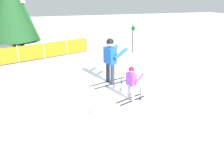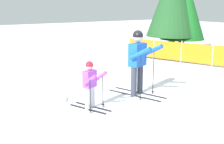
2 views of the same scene
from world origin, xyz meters
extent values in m
plane|color=white|center=(0.00, 0.00, 0.00)|extent=(60.00, 60.00, 0.00)
cube|color=black|center=(-0.22, 0.26, 0.01)|extent=(1.55, 0.55, 0.02)
cube|color=black|center=(-0.13, -0.03, 0.01)|extent=(1.55, 0.55, 0.02)
cylinder|color=#333847|center=(-0.22, 0.26, 0.40)|extent=(0.15, 0.15, 0.77)
cylinder|color=#333847|center=(-0.13, -0.03, 0.40)|extent=(0.15, 0.15, 0.77)
cube|color=blue|center=(-0.17, 0.12, 1.08)|extent=(0.41, 0.54, 0.60)
cylinder|color=blue|center=(-0.01, 0.49, 1.18)|extent=(0.61, 0.30, 0.38)
cylinder|color=blue|center=(0.18, -0.08, 1.18)|extent=(0.61, 0.30, 0.38)
sphere|color=#D8AD8C|center=(-0.17, 0.12, 1.53)|extent=(0.26, 0.26, 0.26)
sphere|color=black|center=(-0.17, 0.12, 1.58)|extent=(0.27, 0.27, 0.27)
cylinder|color=black|center=(0.02, 0.52, 0.60)|extent=(0.02, 0.02, 1.19)
cylinder|color=black|center=(0.02, 0.52, 0.06)|extent=(0.07, 0.07, 0.01)
cylinder|color=black|center=(0.22, -0.09, 0.60)|extent=(0.02, 0.02, 1.19)
cylinder|color=black|center=(0.22, -0.09, 0.06)|extent=(0.07, 0.07, 0.01)
cube|color=black|center=(0.00, -1.34, 0.01)|extent=(0.99, 0.42, 0.02)
cube|color=black|center=(0.07, -1.53, 0.01)|extent=(0.99, 0.42, 0.02)
cylinder|color=silver|center=(0.00, -1.34, 0.27)|extent=(0.10, 0.10, 0.49)
cylinder|color=silver|center=(0.07, -1.53, 0.27)|extent=(0.10, 0.10, 0.49)
cube|color=#B24CD8|center=(0.03, -1.43, 0.71)|extent=(0.28, 0.35, 0.38)
cylinder|color=#B24CD8|center=(0.11, -1.20, 0.74)|extent=(0.37, 0.20, 0.30)
cylinder|color=#B24CD8|center=(0.25, -1.55, 0.74)|extent=(0.37, 0.20, 0.30)
sphere|color=#D8AD8C|center=(0.03, -1.43, 1.00)|extent=(0.16, 0.16, 0.16)
sphere|color=red|center=(0.03, -1.43, 1.03)|extent=(0.17, 0.17, 0.17)
cylinder|color=black|center=(0.13, -1.14, 0.38)|extent=(0.02, 0.02, 0.77)
cylinder|color=black|center=(0.13, -1.14, 0.06)|extent=(0.07, 0.07, 0.01)
cylinder|color=black|center=(0.30, -1.58, 0.38)|extent=(0.02, 0.02, 0.77)
cylinder|color=black|center=(0.30, -1.58, 0.06)|extent=(0.07, 0.07, 0.01)
cylinder|color=gray|center=(-3.68, 3.92, 0.46)|extent=(0.06, 0.06, 0.91)
cylinder|color=gray|center=(-2.47, 4.33, 0.46)|extent=(0.06, 0.06, 0.91)
cylinder|color=gray|center=(-1.25, 4.74, 0.46)|extent=(0.06, 0.06, 0.91)
cylinder|color=gray|center=(-0.03, 5.15, 0.46)|extent=(0.06, 0.06, 0.91)
cube|color=orange|center=(-4.29, 3.71, 0.46)|extent=(1.23, 0.44, 0.76)
cube|color=orange|center=(-3.07, 4.12, 0.46)|extent=(1.23, 0.44, 0.76)
cube|color=orange|center=(-1.86, 4.53, 0.46)|extent=(1.23, 0.44, 0.76)
cube|color=orange|center=(-0.64, 4.94, 0.46)|extent=(1.23, 0.44, 0.76)
cylinder|color=#4C3823|center=(-3.59, 5.54, 0.40)|extent=(0.25, 0.25, 0.80)
cone|color=#1B6C24|center=(-3.59, 5.54, 2.29)|extent=(2.03, 2.03, 2.98)
cylinder|color=#4C3823|center=(-3.88, 5.20, 0.47)|extent=(0.30, 0.30, 0.94)
cone|color=#205025|center=(-3.88, 5.20, 2.68)|extent=(2.38, 2.38, 3.49)
cylinder|color=black|center=(2.43, 4.22, 0.78)|extent=(0.05, 0.05, 1.56)
cylinder|color=green|center=(2.44, 4.19, 1.40)|extent=(0.14, 0.26, 0.28)
ellipsoid|color=white|center=(-0.99, -1.93, 0.00)|extent=(0.83, 0.70, 0.33)
camera|label=1|loc=(-2.42, -7.24, 3.15)|focal=35.00mm
camera|label=2|loc=(5.40, -4.45, 2.33)|focal=45.00mm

